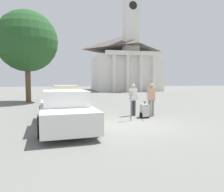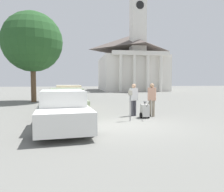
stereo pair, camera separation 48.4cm
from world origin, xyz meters
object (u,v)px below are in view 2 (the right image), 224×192
Objects in this scene: equipment_cart at (145,110)px; person_supervisor at (152,98)px; parking_meter at (130,100)px; person_worker at (134,98)px; parked_car_white at (63,110)px; parked_car_cream at (68,97)px; church at (131,60)px; parked_car_sage at (66,102)px.

person_supervisor is at bearing 36.44° from equipment_cart.
parking_meter is 0.83× the size of person_worker.
parking_meter is (3.02, 0.85, 0.29)m from parked_car_white.
person_supervisor is (4.46, -4.51, 0.28)m from parked_car_cream.
church reaches higher than person_worker.
person_worker reaches higher than parking_meter.
parked_car_white is at bearing 8.70° from person_worker.
person_worker is at bearing 7.92° from person_supervisor.
equipment_cart is (0.93, 0.66, -0.60)m from parking_meter.
person_worker reaches higher than equipment_cart.
church is at bearing 63.71° from parked_car_sage.
person_supervisor is at bearing 138.21° from person_worker.
parked_car_white is 4.86m from person_supervisor.
parked_car_white is 6.43m from parked_car_cream.
person_supervisor is 1.74× the size of equipment_cart.
parking_meter is 1.42× the size of equipment_cart.
parked_car_sage reaches higher than parking_meter.
parked_car_white is 3.23m from parked_car_sage.
person_worker is 0.07× the size of church.
equipment_cart is 31.80m from church.
parked_car_cream is (-0.00, 3.21, 0.03)m from parked_car_sage.
parking_meter is at bearing 63.07° from person_supervisor.
church is at bearing 74.59° from equipment_cart.
parking_meter is at bearing -43.56° from parked_car_sage.
church is (6.55, 30.14, 4.70)m from person_supervisor.
church is (11.00, 32.07, 5.00)m from parked_car_white.
person_supervisor is at bearing -102.25° from church.
parked_car_cream is at bearing 118.42° from parking_meter.
parked_car_cream is at bearing -18.97° from person_supervisor.
parked_car_cream reaches higher than equipment_cart.
equipment_cart is at bearing 35.50° from parking_meter.
parked_car_cream reaches higher than parked_car_sage.
parked_car_white is 3.80× the size of parking_meter.
person_worker reaches higher than parked_car_cream.
parked_car_white is at bearing -95.40° from parked_car_cream.
parked_car_sage is 31.27m from church.
parked_car_white is 34.27m from church.
parking_meter is 0.06× the size of church.
parked_car_cream reaches higher than parking_meter.
person_worker is at bearing -55.20° from parked_car_cream.
person_supervisor is at bearing -50.73° from parked_car_cream.
equipment_cart is at bearing 15.61° from parked_car_white.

